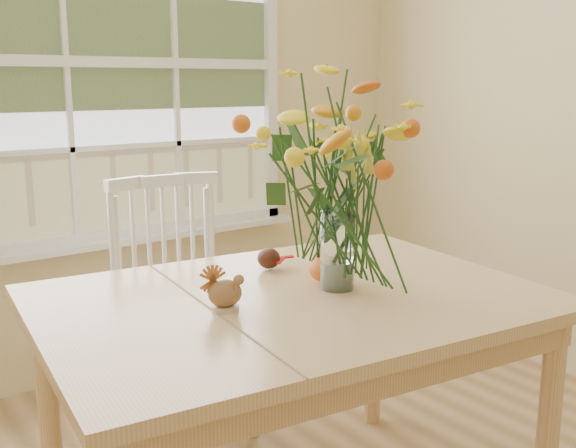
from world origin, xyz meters
TOP-DOWN VIEW (x-y plane):
  - wall_back at (0.00, 2.25)m, footprint 4.00×0.02m
  - window at (0.00, 2.21)m, footprint 2.42×0.12m
  - dining_table at (0.14, 0.69)m, footprint 1.64×1.26m
  - windsor_chair at (0.18, 1.56)m, footprint 0.53×0.51m
  - flower_vase at (0.30, 0.66)m, footprint 0.52×0.52m
  - pumpkin at (0.30, 0.73)m, footprint 0.11×0.11m
  - turkey_figurine at (-0.10, 0.69)m, footprint 0.12×0.10m
  - dark_gourd at (0.25, 0.97)m, footprint 0.13×0.08m

SIDE VIEW (x-z plane):
  - windsor_chair at x=0.18m, z-range 0.06..1.11m
  - dining_table at x=0.14m, z-range 0.31..1.13m
  - dark_gourd at x=0.25m, z-range 0.81..0.89m
  - pumpkin at x=0.30m, z-range 0.81..0.90m
  - turkey_figurine at x=-0.10m, z-range 0.80..0.93m
  - flower_vase at x=0.30m, z-range 0.88..1.50m
  - wall_back at x=0.00m, z-range 0.00..2.70m
  - window at x=0.00m, z-range 0.66..2.40m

